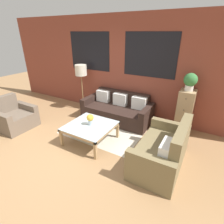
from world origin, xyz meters
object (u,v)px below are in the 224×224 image
at_px(settee_vintage, 163,152).
at_px(coffee_table, 90,127).
at_px(couch_dark, 118,110).
at_px(flower_vase, 90,119).
at_px(drawer_cabinet, 184,112).
at_px(armchair_corner, 15,118).
at_px(floor_lamp, 81,72).
at_px(potted_plant, 190,81).

relative_size(settee_vintage, coffee_table, 1.45).
bearing_deg(couch_dark, flower_vase, -89.97).
relative_size(coffee_table, drawer_cabinet, 0.90).
bearing_deg(settee_vintage, drawer_cabinet, 86.38).
bearing_deg(flower_vase, armchair_corner, -167.27).
height_order(drawer_cabinet, flower_vase, drawer_cabinet).
bearing_deg(couch_dark, floor_lamp, 176.80).
relative_size(armchair_corner, potted_plant, 2.12).
bearing_deg(flower_vase, drawer_cabinet, 40.42).
height_order(armchair_corner, flower_vase, armchair_corner).
bearing_deg(coffee_table, drawer_cabinet, 40.87).
height_order(couch_dark, armchair_corner, armchair_corner).
xyz_separation_m(potted_plant, flower_vase, (-1.75, -1.49, -0.76)).
bearing_deg(settee_vintage, floor_lamp, 155.44).
xyz_separation_m(couch_dark, flower_vase, (0.00, -1.29, 0.29)).
relative_size(drawer_cabinet, potted_plant, 2.72).
height_order(armchair_corner, floor_lamp, floor_lamp).
xyz_separation_m(drawer_cabinet, flower_vase, (-1.75, -1.49, 0.02)).
bearing_deg(armchair_corner, coffee_table, 12.16).
xyz_separation_m(settee_vintage, floor_lamp, (-2.98, 1.36, 0.91)).
height_order(couch_dark, drawer_cabinet, drawer_cabinet).
relative_size(drawer_cabinet, flower_vase, 4.31).
relative_size(coffee_table, floor_lamp, 0.69).
relative_size(couch_dark, armchair_corner, 2.26).
distance_m(couch_dark, drawer_cabinet, 1.78).
bearing_deg(floor_lamp, drawer_cabinet, 2.29).
xyz_separation_m(coffee_table, drawer_cabinet, (1.75, 1.51, 0.18)).
bearing_deg(settee_vintage, armchair_corner, -172.65).
distance_m(coffee_table, potted_plant, 2.50).
xyz_separation_m(armchair_corner, coffee_table, (2.13, 0.46, 0.09)).
height_order(couch_dark, settee_vintage, settee_vintage).
distance_m(coffee_table, floor_lamp, 2.10).
height_order(armchair_corner, coffee_table, armchair_corner).
bearing_deg(coffee_table, armchair_corner, -167.84).
height_order(settee_vintage, floor_lamp, floor_lamp).
bearing_deg(armchair_corner, drawer_cabinet, 26.96).
bearing_deg(floor_lamp, settee_vintage, -24.56).
xyz_separation_m(settee_vintage, coffee_table, (-1.65, -0.03, 0.06)).
bearing_deg(floor_lamp, potted_plant, 2.30).
relative_size(settee_vintage, armchair_corner, 1.68).
distance_m(settee_vintage, armchair_corner, 3.81).
xyz_separation_m(couch_dark, potted_plant, (1.75, 0.20, 1.04)).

